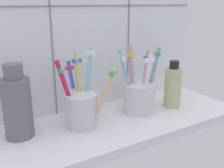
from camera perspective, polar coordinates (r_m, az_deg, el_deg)
counter_slab at (r=62.88cm, az=0.87°, el=-8.78°), size 64.00×22.00×2.00cm
tile_wall_back at (r=67.16cm, az=-4.58°, el=12.03°), size 64.00×2.20×45.00cm
toothbrush_cup_left at (r=58.75cm, az=-6.69°, el=-4.75°), size 11.29×13.51×17.31cm
toothbrush_cup_right at (r=66.34cm, az=5.93°, el=-2.31°), size 11.52×8.45×16.74cm
ceramic_vase at (r=56.16cm, az=-20.04°, el=-4.37°), size 5.81×5.81×15.51cm
soap_bottle at (r=70.76cm, az=13.06°, el=-0.47°), size 4.45×4.45×12.43cm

